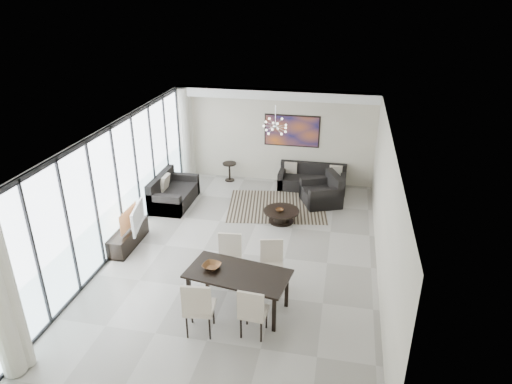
% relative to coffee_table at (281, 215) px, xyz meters
% --- Properties ---
extents(room_shell, '(6.00, 9.00, 2.90)m').
position_rel_coffee_table_xyz_m(room_shell, '(-0.16, -1.75, 1.26)').
color(room_shell, '#A8A39B').
rests_on(room_shell, ground).
extents(window_wall, '(0.37, 8.95, 2.90)m').
position_rel_coffee_table_xyz_m(window_wall, '(-3.48, -1.75, 1.28)').
color(window_wall, white).
rests_on(window_wall, floor).
extents(soffit, '(5.98, 0.40, 0.26)m').
position_rel_coffee_table_xyz_m(soffit, '(-0.62, 2.55, 2.58)').
color(soffit, white).
rests_on(soffit, room_shell).
extents(painting, '(1.68, 0.04, 0.98)m').
position_rel_coffee_table_xyz_m(painting, '(-0.12, 2.72, 1.46)').
color(painting, '#C85E1B').
rests_on(painting, room_shell).
extents(chandelier, '(0.66, 0.66, 0.71)m').
position_rel_coffee_table_xyz_m(chandelier, '(-0.32, 0.75, 2.16)').
color(chandelier, silver).
rests_on(chandelier, room_shell).
extents(rug, '(2.96, 2.44, 0.01)m').
position_rel_coffee_table_xyz_m(rug, '(-0.25, 0.85, -0.18)').
color(rug, black).
rests_on(rug, floor).
extents(coffee_table, '(0.94, 0.94, 0.33)m').
position_rel_coffee_table_xyz_m(coffee_table, '(0.00, 0.00, 0.00)').
color(coffee_table, black).
rests_on(coffee_table, floor).
extents(bowl_coffee, '(0.25, 0.25, 0.07)m').
position_rel_coffee_table_xyz_m(bowl_coffee, '(-0.04, -0.07, 0.17)').
color(bowl_coffee, brown).
rests_on(bowl_coffee, coffee_table).
extents(sofa_main, '(2.01, 0.82, 0.73)m').
position_rel_coffee_table_xyz_m(sofa_main, '(0.59, 2.31, 0.06)').
color(sofa_main, black).
rests_on(sofa_main, floor).
extents(loveseat, '(0.95, 1.70, 0.85)m').
position_rel_coffee_table_xyz_m(loveseat, '(-3.17, 0.45, 0.10)').
color(loveseat, black).
rests_on(loveseat, floor).
extents(armchair, '(1.29, 1.32, 0.86)m').
position_rel_coffee_table_xyz_m(armchair, '(0.97, 1.32, 0.11)').
color(armchair, black).
rests_on(armchair, floor).
extents(side_table, '(0.43, 0.43, 0.59)m').
position_rel_coffee_table_xyz_m(side_table, '(-2.01, 2.40, 0.22)').
color(side_table, black).
rests_on(side_table, floor).
extents(tv_console, '(0.40, 1.43, 0.45)m').
position_rel_coffee_table_xyz_m(tv_console, '(-3.38, -1.91, 0.04)').
color(tv_console, black).
rests_on(tv_console, floor).
extents(television, '(0.34, 1.01, 0.58)m').
position_rel_coffee_table_xyz_m(television, '(-3.22, -1.84, 0.55)').
color(television, gray).
rests_on(television, tv_console).
extents(dining_table, '(2.04, 1.26, 0.79)m').
position_rel_coffee_table_xyz_m(dining_table, '(-0.29, -3.63, 0.52)').
color(dining_table, black).
rests_on(dining_table, floor).
extents(dining_chair_sw, '(0.57, 0.57, 1.11)m').
position_rel_coffee_table_xyz_m(dining_chair_sw, '(-0.78, -4.50, 0.46)').
color(dining_chair_sw, beige).
rests_on(dining_chair_sw, floor).
extents(dining_chair_se, '(0.50, 0.50, 1.01)m').
position_rel_coffee_table_xyz_m(dining_chair_se, '(0.14, -4.36, 0.40)').
color(dining_chair_se, beige).
rests_on(dining_chair_se, floor).
extents(dining_chair_nw, '(0.53, 0.53, 1.04)m').
position_rel_coffee_table_xyz_m(dining_chair_nw, '(-0.68, -2.77, 0.42)').
color(dining_chair_nw, beige).
rests_on(dining_chair_nw, floor).
extents(dining_chair_ne, '(0.56, 0.56, 1.01)m').
position_rel_coffee_table_xyz_m(dining_chair_ne, '(0.21, -2.77, 0.40)').
color(dining_chair_ne, beige).
rests_on(dining_chair_ne, floor).
extents(bowl_dining, '(0.40, 0.40, 0.08)m').
position_rel_coffee_table_xyz_m(bowl_dining, '(-0.81, -3.57, 0.65)').
color(bowl_dining, brown).
rests_on(bowl_dining, dining_table).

